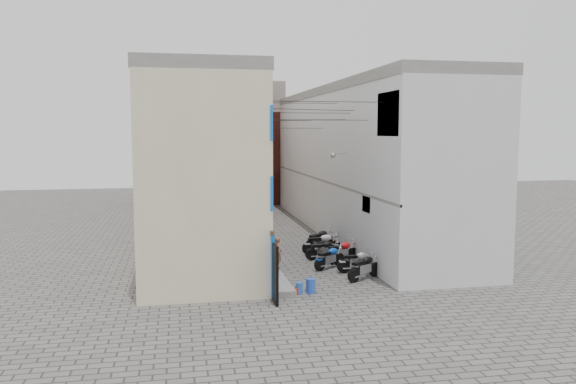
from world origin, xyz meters
TOP-DOWN VIEW (x-y plane):
  - ground at (0.00, 0.00)m, footprint 90.00×90.00m
  - plinth at (-2.05, 13.00)m, footprint 0.90×26.00m
  - building_left at (-4.98, 12.95)m, footprint 5.10×27.00m
  - building_right at (5.00, 13.00)m, footprint 5.94×26.00m
  - building_far_brick_left at (-2.00, 28.00)m, footprint 6.00×6.00m
  - building_far_brick_right at (3.00, 30.00)m, footprint 5.00×6.00m
  - building_far_concrete at (0.00, 34.00)m, footprint 8.00×5.00m
  - far_shopfront at (0.00, 25.20)m, footprint 2.00×0.30m
  - overhead_wires at (0.00, 7.64)m, footprint 5.80×13.02m
  - motorcycle_a at (1.80, 2.06)m, footprint 2.07×1.61m
  - motorcycle_b at (1.90, 3.26)m, footprint 1.94×0.66m
  - motorcycle_c at (0.85, 4.21)m, footprint 1.98×1.58m
  - motorcycle_d at (1.71, 5.19)m, footprint 2.16×1.44m
  - motorcycle_e at (1.05, 6.05)m, footprint 1.92×0.79m
  - motorcycle_f at (1.27, 7.30)m, footprint 2.16×0.82m
  - motorcycle_g at (1.43, 8.29)m, footprint 2.14×1.80m
  - person_a at (-1.70, 3.46)m, footprint 0.41×0.58m
  - person_b at (-2.08, 3.75)m, footprint 0.94×0.99m
  - water_jug_near at (-0.93, 0.50)m, footprint 0.42×0.42m
  - water_jug_far at (-1.40, 0.50)m, footprint 0.32×0.32m
  - red_crate at (-1.55, 0.50)m, footprint 0.44×0.36m

SIDE VIEW (x-z plane):
  - ground at x=0.00m, z-range 0.00..0.00m
  - red_crate at x=-1.55m, z-range 0.00..0.24m
  - plinth at x=-2.05m, z-range 0.00..0.25m
  - water_jug_far at x=-1.40m, z-range 0.00..0.44m
  - water_jug_near at x=-0.93m, z-range 0.00..0.57m
  - motorcycle_e at x=1.05m, z-range 0.00..1.08m
  - motorcycle_b at x=1.90m, z-range 0.00..1.11m
  - motorcycle_c at x=0.85m, z-range 0.00..1.13m
  - motorcycle_a at x=1.80m, z-range 0.00..1.18m
  - motorcycle_d at x=1.71m, z-range 0.00..1.20m
  - motorcycle_f at x=1.27m, z-range 0.00..1.22m
  - motorcycle_g at x=1.43m, z-range 0.00..1.24m
  - person_a at x=-1.70m, z-range 0.25..1.73m
  - person_b at x=-2.08m, z-range 0.25..1.87m
  - far_shopfront at x=0.00m, z-range 0.00..2.40m
  - building_far_brick_right at x=3.00m, z-range 0.00..8.00m
  - building_left at x=-4.98m, z-range 0.00..9.00m
  - building_right at x=5.00m, z-range 0.01..9.01m
  - building_far_brick_left at x=-2.00m, z-range 0.00..10.00m
  - building_far_concrete at x=0.00m, z-range 0.00..11.00m
  - overhead_wires at x=0.00m, z-range 6.46..7.79m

